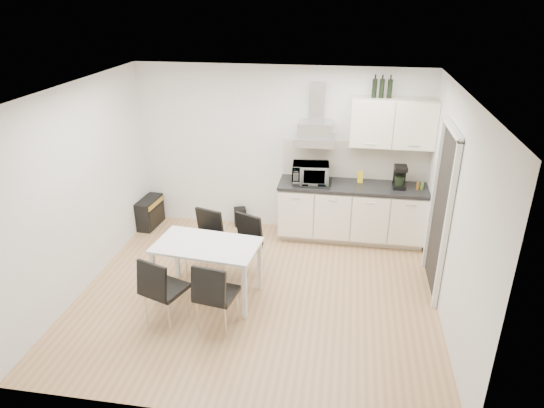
# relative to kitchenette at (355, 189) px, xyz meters

# --- Properties ---
(ground) EXTENTS (4.50, 4.50, 0.00)m
(ground) POSITION_rel_kitchenette_xyz_m (-1.18, -1.73, -0.83)
(ground) COLOR tan
(ground) RESTS_ON ground
(wall_back) EXTENTS (4.50, 0.10, 2.60)m
(wall_back) POSITION_rel_kitchenette_xyz_m (-1.18, 0.27, 0.47)
(wall_back) COLOR white
(wall_back) RESTS_ON ground
(wall_front) EXTENTS (4.50, 0.10, 2.60)m
(wall_front) POSITION_rel_kitchenette_xyz_m (-1.18, -3.73, 0.47)
(wall_front) COLOR white
(wall_front) RESTS_ON ground
(wall_left) EXTENTS (0.10, 4.00, 2.60)m
(wall_left) POSITION_rel_kitchenette_xyz_m (-3.43, -1.73, 0.47)
(wall_left) COLOR white
(wall_left) RESTS_ON ground
(wall_right) EXTENTS (0.10, 4.00, 2.60)m
(wall_right) POSITION_rel_kitchenette_xyz_m (1.07, -1.73, 0.47)
(wall_right) COLOR white
(wall_right) RESTS_ON ground
(ceiling) EXTENTS (4.50, 4.50, 0.00)m
(ceiling) POSITION_rel_kitchenette_xyz_m (-1.18, -1.73, 1.77)
(ceiling) COLOR white
(ceiling) RESTS_ON wall_back
(doorway) EXTENTS (0.08, 1.04, 2.10)m
(doorway) POSITION_rel_kitchenette_xyz_m (1.03, -1.18, 0.22)
(doorway) COLOR white
(doorway) RESTS_ON ground
(kitchenette) EXTENTS (2.22, 0.64, 2.52)m
(kitchenette) POSITION_rel_kitchenette_xyz_m (0.00, 0.00, 0.00)
(kitchenette) COLOR beige
(kitchenette) RESTS_ON ground
(dining_table) EXTENTS (1.33, 0.85, 0.75)m
(dining_table) POSITION_rel_kitchenette_xyz_m (-1.78, -1.88, -0.17)
(dining_table) COLOR white
(dining_table) RESTS_ON ground
(chair_far_left) EXTENTS (0.57, 0.61, 0.88)m
(chair_far_left) POSITION_rel_kitchenette_xyz_m (-2.01, -1.34, -0.39)
(chair_far_left) COLOR black
(chair_far_left) RESTS_ON ground
(chair_far_right) EXTENTS (0.61, 0.64, 0.88)m
(chair_far_right) POSITION_rel_kitchenette_xyz_m (-1.47, -1.40, -0.39)
(chair_far_right) COLOR black
(chair_far_right) RESTS_ON ground
(chair_near_left) EXTENTS (0.58, 0.62, 0.88)m
(chair_near_left) POSITION_rel_kitchenette_xyz_m (-2.11, -2.46, -0.39)
(chair_near_left) COLOR black
(chair_near_left) RESTS_ON ground
(chair_near_right) EXTENTS (0.51, 0.56, 0.88)m
(chair_near_right) POSITION_rel_kitchenette_xyz_m (-1.50, -2.46, -0.39)
(chair_near_right) COLOR black
(chair_near_right) RESTS_ON ground
(guitar_amp) EXTENTS (0.29, 0.59, 0.48)m
(guitar_amp) POSITION_rel_kitchenette_xyz_m (-3.29, -0.08, -0.59)
(guitar_amp) COLOR black
(guitar_amp) RESTS_ON ground
(floor_speaker) EXTENTS (0.23, 0.22, 0.31)m
(floor_speaker) POSITION_rel_kitchenette_xyz_m (-1.83, 0.17, -0.68)
(floor_speaker) COLOR black
(floor_speaker) RESTS_ON ground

